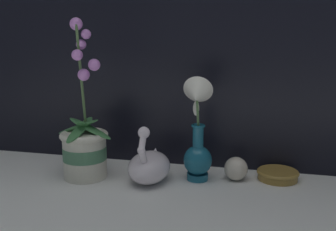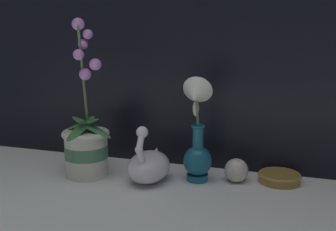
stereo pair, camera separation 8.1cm
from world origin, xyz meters
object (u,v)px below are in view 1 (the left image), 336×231
glass_sphere (236,169)px  orchid_potted_plant (84,145)px  swan_figurine (149,165)px  amber_dish (278,174)px  blue_vase (197,139)px

glass_sphere → orchid_potted_plant: bearing=-169.5°
swan_figurine → orchid_potted_plant: bearing=-176.6°
swan_figurine → amber_dish: (0.37, 0.11, -0.03)m
amber_dish → orchid_potted_plant: bearing=-168.4°
orchid_potted_plant → glass_sphere: size_ratio=6.74×
swan_figurine → glass_sphere: size_ratio=2.64×
glass_sphere → swan_figurine: bearing=-163.9°
orchid_potted_plant → blue_vase: 0.34m
swan_figurine → blue_vase: (0.14, 0.04, 0.08)m
blue_vase → orchid_potted_plant: bearing=-171.8°
swan_figurine → glass_sphere: 0.26m
orchid_potted_plant → swan_figurine: 0.21m
blue_vase → glass_sphere: size_ratio=4.45×
amber_dish → blue_vase: bearing=-163.7°
swan_figurine → blue_vase: bearing=14.9°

